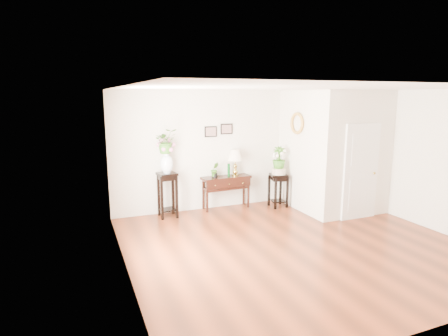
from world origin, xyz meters
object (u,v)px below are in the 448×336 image
table_lamp (235,161)px  plant_stand_a (168,195)px  console_table (226,192)px  plant_stand_b (278,190)px

table_lamp → plant_stand_a: table_lamp is taller
console_table → plant_stand_a: 1.46m
console_table → plant_stand_b: size_ratio=1.45×
console_table → table_lamp: size_ratio=1.86×
plant_stand_a → console_table: bearing=4.4°
console_table → plant_stand_a: bearing=-178.4°
table_lamp → plant_stand_a: (-1.69, -0.11, -0.64)m
plant_stand_b → console_table: bearing=163.8°
console_table → table_lamp: table_lamp is taller
console_table → plant_stand_a: size_ratio=1.18×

